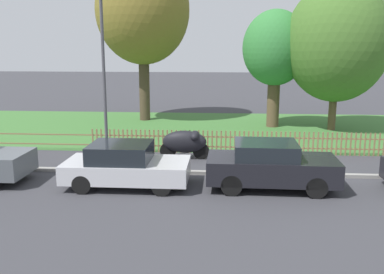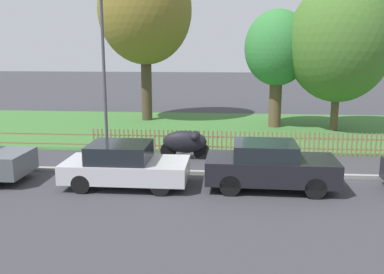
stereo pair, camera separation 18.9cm
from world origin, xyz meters
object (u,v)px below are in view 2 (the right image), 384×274
at_px(covered_motorcycle, 186,142).
at_px(street_lamp, 103,60).
at_px(parked_car_black_saloon, 125,165).
at_px(tree_nearest_kerb, 145,11).
at_px(tree_mid_park, 339,42).
at_px(parked_car_navy_estate, 269,165).
at_px(tree_behind_motorcycle, 277,49).

relative_size(covered_motorcycle, street_lamp, 0.31).
height_order(parked_car_black_saloon, tree_nearest_kerb, tree_nearest_kerb).
height_order(tree_mid_park, street_lamp, tree_mid_park).
relative_size(parked_car_navy_estate, tree_nearest_kerb, 0.42).
bearing_deg(tree_behind_motorcycle, tree_mid_park, -14.31).
relative_size(parked_car_black_saloon, parked_car_navy_estate, 0.97).
bearing_deg(tree_behind_motorcycle, parked_car_black_saloon, -118.18).
relative_size(tree_mid_park, street_lamp, 1.21).
xyz_separation_m(tree_behind_motorcycle, tree_mid_park, (2.99, -0.76, 0.34)).
height_order(parked_car_navy_estate, tree_mid_park, tree_mid_park).
distance_m(parked_car_navy_estate, tree_behind_motorcycle, 11.17).
relative_size(tree_nearest_kerb, tree_mid_park, 1.25).
height_order(parked_car_navy_estate, tree_behind_motorcycle, tree_behind_motorcycle).
distance_m(parked_car_black_saloon, tree_nearest_kerb, 13.65).
bearing_deg(parked_car_black_saloon, covered_motorcycle, 65.32).
distance_m(parked_car_black_saloon, tree_behind_motorcycle, 12.62).
bearing_deg(street_lamp, parked_car_navy_estate, -18.50).
height_order(tree_nearest_kerb, tree_behind_motorcycle, tree_nearest_kerb).
distance_m(covered_motorcycle, tree_behind_motorcycle, 9.04).
bearing_deg(tree_behind_motorcycle, street_lamp, -128.51).
bearing_deg(tree_nearest_kerb, parked_car_black_saloon, -82.39).
height_order(tree_behind_motorcycle, street_lamp, tree_behind_motorcycle).
bearing_deg(tree_mid_park, tree_behind_motorcycle, 165.69).
xyz_separation_m(covered_motorcycle, tree_nearest_kerb, (-3.23, 8.86, 5.63)).
bearing_deg(tree_behind_motorcycle, parked_car_navy_estate, -96.64).
distance_m(parked_car_navy_estate, street_lamp, 6.74).
xyz_separation_m(parked_car_black_saloon, parked_car_navy_estate, (4.50, 0.14, 0.06)).
bearing_deg(covered_motorcycle, street_lamp, -151.64).
bearing_deg(tree_mid_park, street_lamp, -141.37).
bearing_deg(street_lamp, covered_motorcycle, 27.55).
height_order(parked_car_navy_estate, street_lamp, street_lamp).
xyz_separation_m(tree_mid_park, street_lamp, (-9.89, -7.90, -0.65)).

